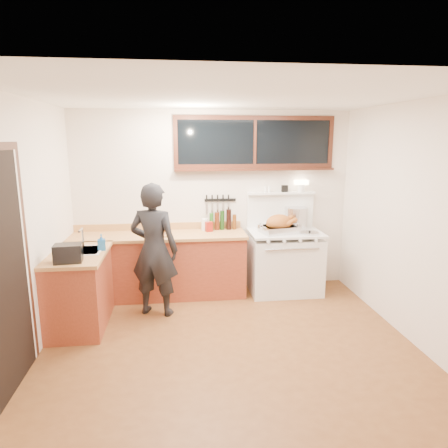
{
  "coord_description": "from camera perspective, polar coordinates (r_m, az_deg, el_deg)",
  "views": [
    {
      "loc": [
        -0.53,
        -4.01,
        2.19
      ],
      "look_at": [
        0.05,
        0.85,
        1.15
      ],
      "focal_mm": 32.0,
      "sensor_mm": 36.0,
      "label": 1
    }
  ],
  "objects": [
    {
      "name": "cutting_board",
      "position": [
        5.53,
        -9.27,
        -1.09
      ],
      "size": [
        0.36,
        0.28,
        0.13
      ],
      "color": "#BA844A",
      "rests_on": "counter_back"
    },
    {
      "name": "counter_back",
      "position": [
        5.73,
        -9.23,
        -5.78
      ],
      "size": [
        2.44,
        0.64,
        1.0
      ],
      "color": "maroon",
      "rests_on": "ground"
    },
    {
      "name": "toaster",
      "position": [
        4.59,
        -21.38,
        -3.91
      ],
      "size": [
        0.3,
        0.23,
        0.2
      ],
      "color": "black",
      "rests_on": "counter_left"
    },
    {
      "name": "roast_turkey",
      "position": [
        5.66,
        7.91,
        -0.2
      ],
      "size": [
        0.56,
        0.47,
        0.26
      ],
      "color": "silver",
      "rests_on": "vintage_stove"
    },
    {
      "name": "saucepan",
      "position": [
        5.95,
        9.57,
        -0.02
      ],
      "size": [
        0.22,
        0.31,
        0.13
      ],
      "color": "silver",
      "rests_on": "vintage_stove"
    },
    {
      "name": "man",
      "position": [
        5.05,
        -9.95,
        -3.67
      ],
      "size": [
        0.71,
        0.58,
        1.68
      ],
      "color": "black",
      "rests_on": "ground"
    },
    {
      "name": "pitcher",
      "position": [
        5.76,
        -2.8,
        -0.09
      ],
      "size": [
        0.09,
        0.09,
        0.17
      ],
      "color": "white",
      "rests_on": "counter_back"
    },
    {
      "name": "ground_plane",
      "position": [
        4.6,
        0.67,
        -16.56
      ],
      "size": [
        4.0,
        3.5,
        0.02
      ],
      "primitive_type": "cube",
      "color": "brown"
    },
    {
      "name": "knife_strip",
      "position": [
        5.84,
        -0.71,
        3.35
      ],
      "size": [
        0.46,
        0.03,
        0.28
      ],
      "color": "black",
      "rests_on": "room_shell"
    },
    {
      "name": "stockpot",
      "position": [
        5.97,
        10.24,
        0.88
      ],
      "size": [
        0.4,
        0.4,
        0.31
      ],
      "color": "silver",
      "rests_on": "vintage_stove"
    },
    {
      "name": "bottle_cluster",
      "position": [
        5.79,
        -0.19,
        0.5
      ],
      "size": [
        0.39,
        0.07,
        0.3
      ],
      "color": "black",
      "rests_on": "counter_back"
    },
    {
      "name": "room_shell",
      "position": [
        4.08,
        0.72,
        4.39
      ],
      "size": [
        4.1,
        3.6,
        2.65
      ],
      "color": "beige",
      "rests_on": "ground"
    },
    {
      "name": "back_window",
      "position": [
        5.84,
        4.43,
        10.73
      ],
      "size": [
        2.32,
        0.13,
        0.77
      ],
      "color": "black",
      "rests_on": "room_shell"
    },
    {
      "name": "vintage_stove",
      "position": [
        5.89,
        8.61,
        -5.14
      ],
      "size": [
        1.02,
        0.74,
        1.6
      ],
      "color": "white",
      "rests_on": "ground"
    },
    {
      "name": "sink_unit",
      "position": [
        5.03,
        -19.81,
        -4.22
      ],
      "size": [
        0.5,
        0.45,
        0.37
      ],
      "color": "white",
      "rests_on": "counter_left"
    },
    {
      "name": "soap_bottle",
      "position": [
        4.95,
        -17.1,
        -2.5
      ],
      "size": [
        0.1,
        0.1,
        0.19
      ],
      "color": "#2063A3",
      "rests_on": "counter_left"
    },
    {
      "name": "left_doorway",
      "position": [
        3.91,
        -28.57,
        -5.9
      ],
      "size": [
        0.02,
        1.04,
        2.17
      ],
      "color": "black",
      "rests_on": "ground"
    },
    {
      "name": "counter_left",
      "position": [
        5.08,
        -19.9,
        -8.74
      ],
      "size": [
        0.64,
        1.09,
        0.9
      ],
      "color": "maroon",
      "rests_on": "ground"
    },
    {
      "name": "pot_lid",
      "position": [
        5.7,
        12.12,
        -1.23
      ],
      "size": [
        0.31,
        0.31,
        0.04
      ],
      "color": "silver",
      "rests_on": "vintage_stove"
    },
    {
      "name": "coffee_tin",
      "position": [
        5.69,
        -2.15,
        -0.38
      ],
      "size": [
        0.11,
        0.1,
        0.14
      ],
      "color": "maroon",
      "rests_on": "counter_back"
    }
  ]
}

